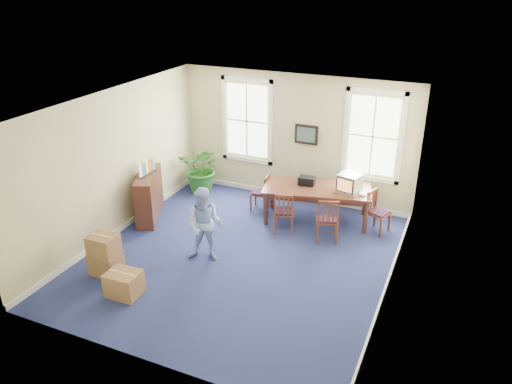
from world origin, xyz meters
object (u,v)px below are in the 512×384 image
at_px(crt_tv, 349,183).
at_px(man, 205,225).
at_px(conference_table, 316,203).
at_px(chair_near_left, 284,211).
at_px(cardboard_boxes, 117,253).
at_px(credenza, 149,196).
at_px(potted_plant, 203,169).

bearing_deg(crt_tv, man, -116.27).
bearing_deg(man, conference_table, 46.62).
distance_m(crt_tv, man, 3.48).
relative_size(chair_near_left, cardboard_boxes, 0.65).
relative_size(conference_table, crt_tv, 4.85).
bearing_deg(credenza, cardboard_boxes, -94.02).
relative_size(crt_tv, chair_near_left, 0.51).
relative_size(conference_table, potted_plant, 1.90).
height_order(conference_table, credenza, credenza).
bearing_deg(potted_plant, credenza, -102.87).
height_order(man, potted_plant, man).
distance_m(potted_plant, cardboard_boxes, 4.12).
bearing_deg(credenza, chair_near_left, -13.03).
height_order(crt_tv, potted_plant, potted_plant).
bearing_deg(chair_near_left, credenza, -7.07).
xyz_separation_m(conference_table, credenza, (-3.67, -1.46, 0.14)).
relative_size(conference_table, chair_near_left, 2.48).
relative_size(conference_table, man, 1.57).
bearing_deg(chair_near_left, cardboard_boxes, 32.68).
relative_size(conference_table, cardboard_boxes, 1.61).
height_order(potted_plant, cardboard_boxes, potted_plant).
bearing_deg(cardboard_boxes, potted_plant, 95.66).
bearing_deg(conference_table, potted_plant, 160.52).
distance_m(man, potted_plant, 3.43).
bearing_deg(cardboard_boxes, conference_table, 52.55).
xyz_separation_m(credenza, cardboard_boxes, (0.83, -2.26, -0.12)).
relative_size(potted_plant, cardboard_boxes, 0.85).
distance_m(chair_near_left, potted_plant, 3.01).
bearing_deg(potted_plant, chair_near_left, -23.88).
height_order(crt_tv, chair_near_left, crt_tv).
bearing_deg(man, potted_plant, 107.34).
relative_size(chair_near_left, credenza, 0.70).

